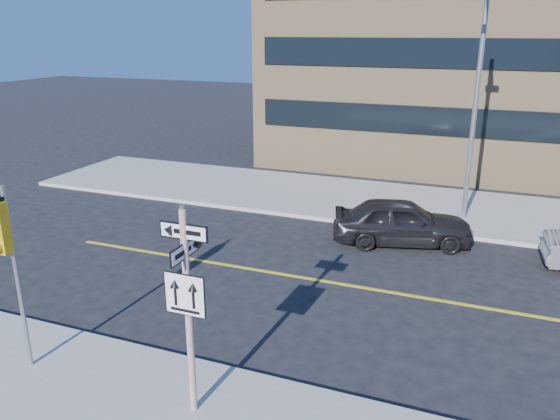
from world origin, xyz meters
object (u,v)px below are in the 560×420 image
at_px(parked_car_a, 402,222).
at_px(streetlight_a, 476,96).
at_px(sign_pole, 187,301).
at_px(traffic_signal, 4,242).

xyz_separation_m(parked_car_a, streetlight_a, (1.84, 2.94, 3.97)).
height_order(sign_pole, parked_car_a, sign_pole).
bearing_deg(parked_car_a, streetlight_a, -47.77).
height_order(sign_pole, traffic_signal, sign_pole).
distance_m(sign_pole, parked_car_a, 10.68).
distance_m(traffic_signal, parked_car_a, 12.36).
distance_m(sign_pole, streetlight_a, 14.05).
bearing_deg(traffic_signal, sign_pole, 2.11).
relative_size(traffic_signal, streetlight_a, 0.50).
bearing_deg(sign_pole, traffic_signal, -177.89).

